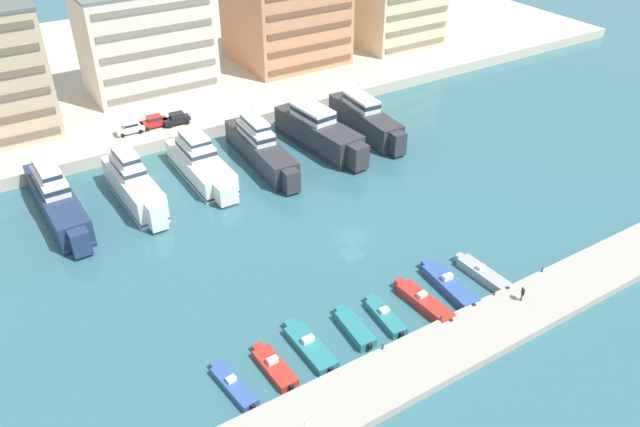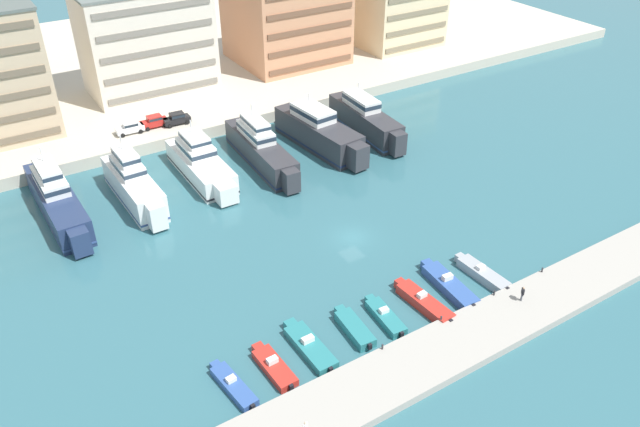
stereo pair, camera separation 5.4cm
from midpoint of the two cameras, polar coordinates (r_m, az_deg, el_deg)
ground_plane at (r=74.14m, az=3.00°, el=-2.20°), size 400.00×400.00×0.00m
quay_promenade at (r=129.36m, az=-14.84°, el=13.29°), size 180.00×70.00×1.83m
pier_dock at (r=62.46m, az=13.64°, el=-10.89°), size 120.00×6.23×0.89m
yacht_navy_far_left at (r=83.19m, az=-22.92°, el=1.23°), size 4.26×20.69×8.43m
yacht_white_left at (r=82.88m, az=-16.65°, el=2.54°), size 4.08×16.85×8.57m
yacht_white_mid_left at (r=86.81m, az=-10.84°, el=4.57°), size 4.76×17.71×7.62m
yacht_charcoal_center_left at (r=88.87m, az=-5.43°, el=5.95°), size 4.57×20.02×8.13m
yacht_charcoal_center at (r=92.89m, az=-0.07°, el=7.46°), size 6.03×19.49×7.73m
yacht_charcoal_center_right at (r=97.36m, az=4.20°, el=8.57°), size 4.55×18.66×7.49m
motorboat_blue_far_left at (r=57.22m, az=-7.92°, el=-15.31°), size 2.19×6.65×1.18m
motorboat_red_left at (r=58.30m, az=-4.23°, el=-13.79°), size 2.04×6.44×1.32m
motorboat_teal_mid_left at (r=59.89m, az=-0.96°, el=-12.03°), size 2.20×7.73×1.37m
motorboat_teal_center_left at (r=61.60m, az=3.15°, el=-10.42°), size 2.18×6.28×1.00m
motorboat_teal_center at (r=63.16m, az=5.97°, el=-9.33°), size 2.12×6.42×1.26m
motorboat_red_center_right at (r=65.09m, az=9.47°, el=-7.99°), size 2.24×7.97×1.54m
motorboat_blue_mid_right at (r=67.72m, az=11.69°, el=-6.39°), size 2.65×8.57×1.60m
motorboat_grey_right at (r=70.04m, az=14.60°, el=-5.32°), size 1.99×7.39×1.42m
car_white_far_left at (r=97.75m, az=-16.97°, el=7.56°), size 4.16×2.05×1.80m
car_red_left at (r=98.76m, az=-14.91°, el=8.17°), size 4.12×1.95×1.80m
car_black_mid_left at (r=98.89m, az=-12.95°, el=8.49°), size 4.17×2.06×1.80m
apartment_block_mid_left at (r=110.94m, az=-15.60°, el=15.12°), size 20.77×12.56×19.15m
apartment_block_center_left at (r=121.59m, az=-3.13°, el=17.60°), size 19.11×18.25×18.40m
apartment_block_center at (r=131.60m, az=6.96°, el=18.54°), size 16.27×14.23×17.89m
pedestrian_near_edge at (r=52.16m, az=-1.32°, el=-18.97°), size 0.55×0.37×1.55m
pedestrian_mid_deck at (r=66.46m, az=18.06°, el=-6.88°), size 0.48×0.55×1.75m
bollard_west at (r=59.05m, az=5.76°, el=-12.00°), size 0.20×0.20×0.61m
bollard_west_mid at (r=62.61m, az=11.05°, el=-9.37°), size 0.20×0.20×0.61m
bollard_east_mid at (r=66.75m, az=15.67°, el=-6.98°), size 0.20×0.20×0.61m
bollard_east at (r=71.35m, az=19.68°, el=-4.85°), size 0.20×0.20×0.61m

